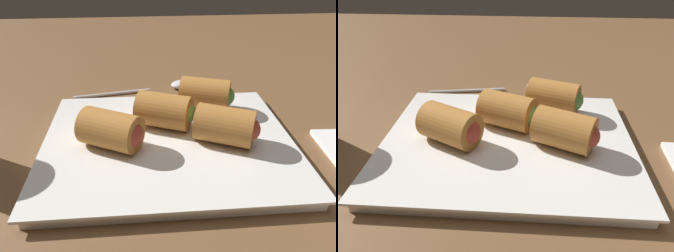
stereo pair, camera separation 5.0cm
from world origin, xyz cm
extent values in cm
cube|color=brown|center=(0.00, 0.00, 1.00)|extent=(180.00, 140.00, 2.00)
cube|color=white|center=(2.14, 2.17, 2.60)|extent=(27.87, 22.70, 1.20)
cube|color=white|center=(2.14, 2.17, 3.35)|extent=(28.98, 23.60, 0.30)
cylinder|color=#B77533|center=(-3.47, -5.14, 5.64)|extent=(7.51, 6.19, 4.28)
sphere|color=#56843D|center=(-5.90, -4.27, 5.64)|extent=(2.78, 2.78, 2.78)
cylinder|color=#B77533|center=(2.37, -0.84, 5.64)|extent=(7.61, 6.44, 4.28)
sphere|color=#6B9E47|center=(-0.01, 0.16, 5.64)|extent=(2.78, 2.78, 2.78)
cylinder|color=#B77533|center=(8.58, 3.19, 5.64)|extent=(7.70, 6.77, 4.28)
sphere|color=#B23D2D|center=(6.29, 4.38, 5.64)|extent=(2.78, 2.78, 2.78)
cylinder|color=#B77533|center=(-4.20, 3.27, 5.64)|extent=(7.65, 6.59, 4.28)
sphere|color=#B23D2D|center=(-6.55, 4.35, 5.64)|extent=(2.78, 2.78, 2.78)
cylinder|color=silver|center=(9.74, -13.60, 2.25)|extent=(12.02, 2.53, 0.50)
ellipsoid|color=silver|center=(-1.60, -15.54, 2.61)|extent=(3.93, 3.26, 1.22)
camera|label=1|loc=(4.83, 34.42, 24.39)|focal=35.00mm
camera|label=2|loc=(-0.17, 34.45, 24.39)|focal=35.00mm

